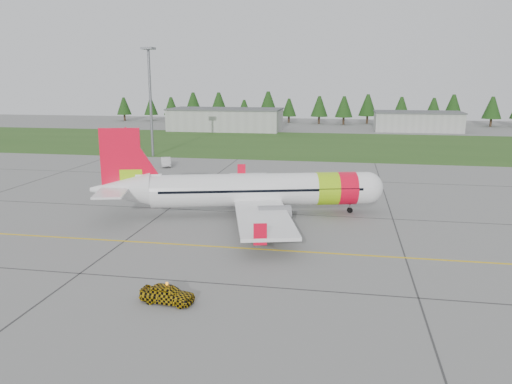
# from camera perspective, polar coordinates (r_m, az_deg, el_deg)

# --- Properties ---
(ground) EXTENTS (320.00, 320.00, 0.00)m
(ground) POSITION_cam_1_polar(r_m,az_deg,el_deg) (36.31, 1.98, -10.87)
(ground) COLOR gray
(ground) RESTS_ON ground
(aircraft) EXTENTS (31.23, 29.40, 9.64)m
(aircraft) POSITION_cam_1_polar(r_m,az_deg,el_deg) (54.29, -0.25, 0.22)
(aircraft) COLOR white
(aircraft) RESTS_ON ground
(follow_me_car) EXTENTS (1.41, 1.61, 3.69)m
(follow_me_car) POSITION_cam_1_polar(r_m,az_deg,el_deg) (33.85, -10.19, -9.50)
(follow_me_car) COLOR #CB9F0B
(follow_me_car) RESTS_ON ground
(service_van) EXTENTS (2.04, 1.99, 4.56)m
(service_van) POSITION_cam_1_polar(r_m,az_deg,el_deg) (86.83, -10.29, 4.40)
(service_van) COLOR silver
(service_van) RESTS_ON ground
(grass_strip) EXTENTS (320.00, 50.00, 0.03)m
(grass_strip) POSITION_cam_1_polar(r_m,az_deg,el_deg) (115.96, 7.82, 5.41)
(grass_strip) COLOR #30561E
(grass_strip) RESTS_ON ground
(taxi_guideline) EXTENTS (120.00, 0.25, 0.02)m
(taxi_guideline) POSITION_cam_1_polar(r_m,az_deg,el_deg) (43.70, 3.49, -6.71)
(taxi_guideline) COLOR gold
(taxi_guideline) RESTS_ON ground
(hangar_west) EXTENTS (32.00, 14.00, 6.00)m
(hangar_west) POSITION_cam_1_polar(r_m,az_deg,el_deg) (147.54, -3.48, 8.21)
(hangar_west) COLOR #A8A8A3
(hangar_west) RESTS_ON ground
(hangar_east) EXTENTS (24.00, 12.00, 5.20)m
(hangar_east) POSITION_cam_1_polar(r_m,az_deg,el_deg) (152.78, 17.95, 7.63)
(hangar_east) COLOR #A8A8A3
(hangar_east) RESTS_ON ground
(floodlight_mast) EXTENTS (0.50, 0.50, 20.00)m
(floodlight_mast) POSITION_cam_1_polar(r_m,az_deg,el_deg) (98.17, -11.95, 9.81)
(floodlight_mast) COLOR slate
(floodlight_mast) RESTS_ON ground
(treeline) EXTENTS (160.00, 8.00, 10.00)m
(treeline) POSITION_cam_1_polar(r_m,az_deg,el_deg) (171.28, 8.71, 9.39)
(treeline) COLOR #1C3F14
(treeline) RESTS_ON ground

